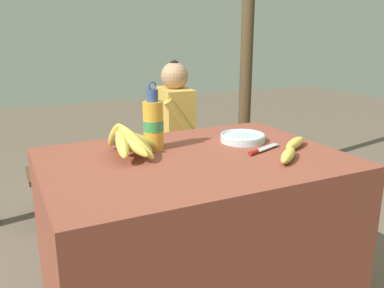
{
  "coord_description": "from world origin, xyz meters",
  "views": [
    {
      "loc": [
        -0.71,
        -1.45,
        1.28
      ],
      "look_at": [
        0.02,
        0.05,
        0.81
      ],
      "focal_mm": 38.0,
      "sensor_mm": 36.0,
      "label": 1
    }
  ],
  "objects_px": {
    "loose_banana_front": "(288,155)",
    "loose_banana_side": "(295,143)",
    "support_post_far": "(247,29)",
    "banana_bunch_ripe": "(128,140)",
    "seated_vendor": "(169,126)",
    "knife": "(260,150)",
    "banana_bunch_green": "(85,156)",
    "wooden_bench": "(139,167)",
    "water_bottle": "(153,124)",
    "serving_bowl": "(243,137)"
  },
  "relations": [
    {
      "from": "loose_banana_front",
      "to": "loose_banana_side",
      "type": "height_order",
      "value": "same"
    },
    {
      "from": "loose_banana_side",
      "to": "support_post_far",
      "type": "relative_size",
      "value": 0.07
    },
    {
      "from": "banana_bunch_ripe",
      "to": "seated_vendor",
      "type": "distance_m",
      "value": 1.27
    },
    {
      "from": "knife",
      "to": "banana_bunch_green",
      "type": "bearing_deg",
      "value": 90.39
    },
    {
      "from": "banana_bunch_ripe",
      "to": "wooden_bench",
      "type": "bearing_deg",
      "value": 69.95
    },
    {
      "from": "loose_banana_side",
      "to": "seated_vendor",
      "type": "height_order",
      "value": "seated_vendor"
    },
    {
      "from": "wooden_bench",
      "to": "support_post_far",
      "type": "relative_size",
      "value": 0.59
    },
    {
      "from": "loose_banana_side",
      "to": "wooden_bench",
      "type": "bearing_deg",
      "value": 103.26
    },
    {
      "from": "knife",
      "to": "wooden_bench",
      "type": "distance_m",
      "value": 1.37
    },
    {
      "from": "banana_bunch_ripe",
      "to": "seated_vendor",
      "type": "bearing_deg",
      "value": 59.62
    },
    {
      "from": "water_bottle",
      "to": "loose_banana_side",
      "type": "height_order",
      "value": "water_bottle"
    },
    {
      "from": "knife",
      "to": "wooden_bench",
      "type": "height_order",
      "value": "knife"
    },
    {
      "from": "water_bottle",
      "to": "knife",
      "type": "distance_m",
      "value": 0.47
    },
    {
      "from": "wooden_bench",
      "to": "support_post_far",
      "type": "distance_m",
      "value": 1.39
    },
    {
      "from": "serving_bowl",
      "to": "banana_bunch_green",
      "type": "height_order",
      "value": "serving_bowl"
    },
    {
      "from": "loose_banana_side",
      "to": "support_post_far",
      "type": "bearing_deg",
      "value": 64.85
    },
    {
      "from": "loose_banana_front",
      "to": "banana_bunch_green",
      "type": "distance_m",
      "value": 1.57
    },
    {
      "from": "serving_bowl",
      "to": "seated_vendor",
      "type": "relative_size",
      "value": 0.2
    },
    {
      "from": "banana_bunch_ripe",
      "to": "support_post_far",
      "type": "xyz_separation_m",
      "value": [
        1.4,
        1.28,
        0.44
      ]
    },
    {
      "from": "wooden_bench",
      "to": "loose_banana_side",
      "type": "bearing_deg",
      "value": -76.74
    },
    {
      "from": "loose_banana_front",
      "to": "loose_banana_side",
      "type": "xyz_separation_m",
      "value": [
        0.14,
        0.13,
        0.0
      ]
    },
    {
      "from": "wooden_bench",
      "to": "banana_bunch_green",
      "type": "bearing_deg",
      "value": 179.52
    },
    {
      "from": "loose_banana_side",
      "to": "banana_bunch_green",
      "type": "height_order",
      "value": "loose_banana_side"
    },
    {
      "from": "banana_bunch_green",
      "to": "banana_bunch_ripe",
      "type": "bearing_deg",
      "value": -91.15
    },
    {
      "from": "support_post_far",
      "to": "serving_bowl",
      "type": "bearing_deg",
      "value": -123.39
    },
    {
      "from": "banana_bunch_green",
      "to": "water_bottle",
      "type": "bearing_deg",
      "value": -83.69
    },
    {
      "from": "banana_bunch_ripe",
      "to": "water_bottle",
      "type": "bearing_deg",
      "value": 25.65
    },
    {
      "from": "banana_bunch_green",
      "to": "loose_banana_side",
      "type": "bearing_deg",
      "value": -62.21
    },
    {
      "from": "water_bottle",
      "to": "loose_banana_front",
      "type": "distance_m",
      "value": 0.59
    },
    {
      "from": "water_bottle",
      "to": "knife",
      "type": "height_order",
      "value": "water_bottle"
    },
    {
      "from": "loose_banana_side",
      "to": "seated_vendor",
      "type": "relative_size",
      "value": 0.18
    },
    {
      "from": "knife",
      "to": "water_bottle",
      "type": "bearing_deg",
      "value": 126.65
    },
    {
      "from": "seated_vendor",
      "to": "support_post_far",
      "type": "bearing_deg",
      "value": -160.46
    },
    {
      "from": "banana_bunch_ripe",
      "to": "banana_bunch_green",
      "type": "bearing_deg",
      "value": 88.85
    },
    {
      "from": "water_bottle",
      "to": "loose_banana_front",
      "type": "height_order",
      "value": "water_bottle"
    },
    {
      "from": "wooden_bench",
      "to": "support_post_far",
      "type": "xyz_separation_m",
      "value": [
        1.0,
        0.18,
        0.96
      ]
    },
    {
      "from": "water_bottle",
      "to": "support_post_far",
      "type": "distance_m",
      "value": 1.79
    },
    {
      "from": "banana_bunch_ripe",
      "to": "knife",
      "type": "relative_size",
      "value": 1.63
    },
    {
      "from": "serving_bowl",
      "to": "loose_banana_front",
      "type": "bearing_deg",
      "value": -88.93
    },
    {
      "from": "serving_bowl",
      "to": "loose_banana_front",
      "type": "relative_size",
      "value": 1.19
    },
    {
      "from": "banana_bunch_green",
      "to": "support_post_far",
      "type": "bearing_deg",
      "value": 7.11
    },
    {
      "from": "wooden_bench",
      "to": "knife",
      "type": "bearing_deg",
      "value": -84.36
    },
    {
      "from": "loose_banana_front",
      "to": "wooden_bench",
      "type": "height_order",
      "value": "loose_banana_front"
    },
    {
      "from": "banana_bunch_ripe",
      "to": "serving_bowl",
      "type": "distance_m",
      "value": 0.56
    },
    {
      "from": "knife",
      "to": "seated_vendor",
      "type": "bearing_deg",
      "value": 64.31
    },
    {
      "from": "seated_vendor",
      "to": "serving_bowl",
      "type": "bearing_deg",
      "value": 91.01
    },
    {
      "from": "support_post_far",
      "to": "seated_vendor",
      "type": "bearing_deg",
      "value": -165.2
    },
    {
      "from": "wooden_bench",
      "to": "seated_vendor",
      "type": "distance_m",
      "value": 0.37
    },
    {
      "from": "banana_bunch_ripe",
      "to": "serving_bowl",
      "type": "bearing_deg",
      "value": 0.15
    },
    {
      "from": "loose_banana_front",
      "to": "knife",
      "type": "xyz_separation_m",
      "value": [
        -0.04,
        0.14,
        -0.01
      ]
    }
  ]
}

